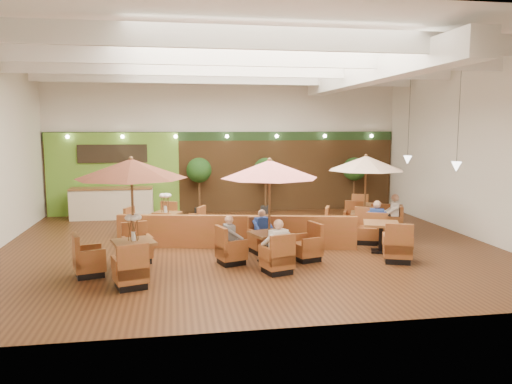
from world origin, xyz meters
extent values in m
plane|color=#381E0F|center=(0.00, 0.00, 0.00)|extent=(14.00, 14.00, 0.00)
cube|color=silver|center=(0.00, 6.00, 2.75)|extent=(14.00, 0.04, 5.50)
cube|color=silver|center=(0.00, -6.00, 2.75)|extent=(14.00, 0.04, 5.50)
cube|color=silver|center=(7.00, 0.00, 2.75)|extent=(0.04, 12.00, 5.50)
cube|color=white|center=(0.00, 0.00, 5.50)|extent=(14.00, 12.00, 0.04)
cube|color=brown|center=(0.00, 5.94, 1.60)|extent=(13.90, 0.10, 3.20)
cube|color=#1E3819|center=(0.00, 5.93, 3.05)|extent=(13.90, 0.12, 0.35)
cube|color=#649D2D|center=(-4.40, 5.88, 1.60)|extent=(5.00, 0.08, 3.20)
cube|color=black|center=(-4.40, 5.80, 2.40)|extent=(2.60, 0.08, 0.70)
cube|color=white|center=(3.50, 0.00, 4.95)|extent=(0.60, 11.00, 0.60)
cube|color=white|center=(0.00, -4.00, 5.15)|extent=(13.60, 0.12, 0.45)
cube|color=white|center=(0.00, -1.30, 5.15)|extent=(13.60, 0.12, 0.45)
cube|color=white|center=(0.00, 1.30, 5.15)|extent=(13.60, 0.12, 0.45)
cube|color=white|center=(0.00, 4.00, 5.15)|extent=(13.60, 0.12, 0.45)
cylinder|color=black|center=(5.80, -1.00, 3.90)|extent=(0.01, 0.01, 3.20)
cone|color=white|center=(5.80, -1.00, 2.30)|extent=(0.28, 0.28, 0.28)
cylinder|color=black|center=(5.80, 2.00, 3.90)|extent=(0.01, 0.01, 3.20)
cone|color=white|center=(5.80, 2.00, 2.30)|extent=(0.28, 0.28, 0.28)
sphere|color=#FFEAC6|center=(-6.00, 5.70, 3.05)|extent=(0.14, 0.14, 0.14)
sphere|color=#FFEAC6|center=(-4.00, 5.70, 3.05)|extent=(0.14, 0.14, 0.14)
sphere|color=#FFEAC6|center=(-2.00, 5.70, 3.05)|extent=(0.14, 0.14, 0.14)
sphere|color=#FFEAC6|center=(0.00, 5.70, 3.05)|extent=(0.14, 0.14, 0.14)
sphere|color=#FFEAC6|center=(2.00, 5.70, 3.05)|extent=(0.14, 0.14, 0.14)
sphere|color=#FFEAC6|center=(4.00, 5.70, 3.05)|extent=(0.14, 0.14, 0.14)
sphere|color=#FFEAC6|center=(6.00, 5.70, 3.05)|extent=(0.14, 0.14, 0.14)
cube|color=beige|center=(-4.40, 5.10, 0.55)|extent=(3.00, 0.70, 1.10)
cube|color=brown|center=(-4.40, 5.10, 1.15)|extent=(3.00, 0.75, 0.06)
cube|color=brown|center=(-0.39, -0.22, 0.47)|extent=(6.68, 1.57, 0.94)
cube|color=brown|center=(-3.05, -2.34, 0.76)|extent=(1.13, 1.13, 0.06)
cylinder|color=black|center=(-3.05, -2.34, 0.39)|extent=(0.11, 0.11, 0.70)
cube|color=black|center=(-3.05, -2.34, 0.02)|extent=(0.60, 0.60, 0.04)
cube|color=brown|center=(-3.05, -3.35, 0.32)|extent=(0.82, 0.82, 0.34)
cube|color=brown|center=(-3.13, -3.61, 0.64)|extent=(0.66, 0.29, 0.74)
cube|color=brown|center=(-3.34, -3.44, 0.53)|extent=(0.25, 0.58, 0.30)
cube|color=brown|center=(-2.75, -3.26, 0.53)|extent=(0.25, 0.58, 0.30)
cube|color=black|center=(-3.05, -3.35, 0.07)|extent=(0.73, 0.73, 0.15)
cube|color=brown|center=(-3.05, -1.33, 0.32)|extent=(0.82, 0.82, 0.34)
cube|color=brown|center=(-2.97, -1.07, 0.64)|extent=(0.66, 0.29, 0.74)
cube|color=brown|center=(-2.75, -1.24, 0.53)|extent=(0.25, 0.58, 0.30)
cube|color=brown|center=(-3.34, -1.42, 0.53)|extent=(0.25, 0.58, 0.30)
cube|color=black|center=(-3.05, -1.33, 0.07)|extent=(0.73, 0.73, 0.15)
cube|color=brown|center=(-4.05, -2.34, 0.32)|extent=(0.82, 0.82, 0.34)
cube|color=brown|center=(-3.79, -2.42, 0.64)|extent=(0.29, 0.66, 0.74)
cube|color=brown|center=(-4.14, -2.05, 0.53)|extent=(0.58, 0.25, 0.30)
cube|color=brown|center=(-3.97, -2.63, 0.53)|extent=(0.58, 0.25, 0.30)
cube|color=black|center=(-4.05, -2.34, 0.07)|extent=(0.73, 0.73, 0.15)
cylinder|color=brown|center=(-3.05, -2.34, 1.33)|extent=(0.06, 0.06, 2.65)
cone|color=#542718|center=(-3.05, -2.34, 2.47)|extent=(2.55, 2.55, 0.45)
sphere|color=brown|center=(-3.05, -2.34, 2.70)|extent=(0.10, 0.10, 0.10)
cylinder|color=silver|center=(-3.05, -2.34, 0.91)|extent=(0.10, 0.10, 0.22)
cube|color=brown|center=(0.25, -1.83, 0.74)|extent=(1.09, 1.09, 0.06)
cylinder|color=black|center=(0.25, -1.83, 0.38)|extent=(0.10, 0.10, 0.67)
cube|color=black|center=(0.25, -1.83, 0.02)|extent=(0.58, 0.58, 0.04)
cube|color=brown|center=(0.25, -2.80, 0.31)|extent=(0.79, 0.79, 0.33)
cube|color=brown|center=(0.18, -3.06, 0.61)|extent=(0.64, 0.29, 0.72)
cube|color=brown|center=(-0.03, -2.89, 0.51)|extent=(0.25, 0.56, 0.29)
cube|color=brown|center=(0.54, -2.72, 0.51)|extent=(0.25, 0.56, 0.29)
cube|color=black|center=(0.25, -2.80, 0.07)|extent=(0.70, 0.70, 0.14)
cube|color=brown|center=(0.25, -0.86, 0.31)|extent=(0.79, 0.79, 0.33)
cube|color=brown|center=(0.33, -0.61, 0.61)|extent=(0.64, 0.29, 0.72)
cube|color=brown|center=(0.54, -0.77, 0.51)|extent=(0.25, 0.56, 0.29)
cube|color=brown|center=(-0.03, -0.95, 0.51)|extent=(0.25, 0.56, 0.29)
cube|color=black|center=(0.25, -0.86, 0.07)|extent=(0.70, 0.70, 0.14)
cube|color=brown|center=(-0.72, -1.83, 0.31)|extent=(0.79, 0.79, 0.33)
cube|color=brown|center=(-0.46, -1.91, 0.61)|extent=(0.29, 0.64, 0.72)
cube|color=brown|center=(-0.80, -1.55, 0.51)|extent=(0.56, 0.25, 0.29)
cube|color=brown|center=(-0.63, -2.12, 0.51)|extent=(0.56, 0.25, 0.29)
cube|color=black|center=(-0.72, -1.83, 0.07)|extent=(0.70, 0.70, 0.14)
cube|color=brown|center=(1.23, -1.83, 0.31)|extent=(0.79, 0.79, 0.33)
cube|color=brown|center=(0.97, -1.75, 0.61)|extent=(0.29, 0.64, 0.72)
cube|color=brown|center=(1.31, -2.12, 0.51)|extent=(0.56, 0.25, 0.29)
cube|color=brown|center=(1.14, -1.55, 0.51)|extent=(0.56, 0.25, 0.29)
cube|color=black|center=(1.23, -1.83, 0.07)|extent=(0.70, 0.70, 0.14)
cylinder|color=brown|center=(0.25, -1.83, 1.28)|extent=(0.06, 0.06, 2.56)
cone|color=#CD6563|center=(0.25, -1.83, 2.38)|extent=(2.45, 2.45, 0.45)
sphere|color=brown|center=(0.25, -1.83, 2.61)|extent=(0.10, 0.10, 0.10)
cube|color=brown|center=(3.79, 0.72, 0.72)|extent=(1.10, 1.10, 0.06)
cylinder|color=black|center=(3.79, 0.72, 0.37)|extent=(0.10, 0.10, 0.66)
cube|color=black|center=(3.79, 0.72, 0.02)|extent=(0.58, 0.58, 0.04)
cube|color=brown|center=(3.79, -0.23, 0.30)|extent=(0.80, 0.80, 0.32)
cube|color=brown|center=(3.89, -0.47, 0.60)|extent=(0.61, 0.33, 0.70)
cube|color=brown|center=(3.53, -0.12, 0.50)|extent=(0.28, 0.54, 0.28)
cube|color=brown|center=(4.06, -0.34, 0.50)|extent=(0.28, 0.54, 0.28)
cube|color=black|center=(3.79, -0.23, 0.07)|extent=(0.71, 0.71, 0.14)
cube|color=brown|center=(3.79, 1.66, 0.30)|extent=(0.80, 0.80, 0.32)
cube|color=brown|center=(3.70, 1.90, 0.60)|extent=(0.61, 0.33, 0.70)
cube|color=brown|center=(4.06, 1.55, 0.50)|extent=(0.28, 0.54, 0.28)
cube|color=brown|center=(3.53, 1.77, 0.50)|extent=(0.28, 0.54, 0.28)
cube|color=black|center=(3.79, 1.66, 0.07)|extent=(0.71, 0.71, 0.14)
cube|color=brown|center=(2.85, 0.72, 0.30)|extent=(0.80, 0.80, 0.32)
cube|color=brown|center=(3.09, 0.81, 0.60)|extent=(0.33, 0.61, 0.70)
cube|color=brown|center=(2.96, 0.98, 0.50)|extent=(0.54, 0.28, 0.28)
cube|color=brown|center=(2.74, 0.45, 0.50)|extent=(0.54, 0.28, 0.28)
cube|color=black|center=(2.85, 0.72, 0.07)|extent=(0.71, 0.71, 0.14)
cube|color=brown|center=(4.74, 0.72, 0.30)|extent=(0.80, 0.80, 0.32)
cube|color=brown|center=(4.50, 0.62, 0.60)|extent=(0.33, 0.61, 0.70)
cube|color=brown|center=(4.63, 0.45, 0.50)|extent=(0.54, 0.28, 0.28)
cube|color=brown|center=(4.85, 0.98, 0.50)|extent=(0.54, 0.28, 0.28)
cube|color=black|center=(4.74, 0.72, 0.07)|extent=(0.71, 0.71, 0.14)
cylinder|color=brown|center=(3.79, 0.72, 1.24)|extent=(0.06, 0.06, 2.48)
cone|color=beige|center=(3.79, 0.72, 2.30)|extent=(2.39, 2.39, 0.45)
sphere|color=brown|center=(3.79, 0.72, 2.53)|extent=(0.10, 0.10, 0.10)
cube|color=brown|center=(-2.38, 1.90, 0.69)|extent=(1.07, 1.07, 0.06)
cylinder|color=black|center=(-2.38, 1.90, 0.35)|extent=(0.10, 0.10, 0.63)
cube|color=black|center=(-2.38, 1.90, 0.02)|extent=(0.57, 0.57, 0.04)
cube|color=brown|center=(-2.38, 0.99, 0.29)|extent=(0.78, 0.78, 0.31)
cube|color=brown|center=(-2.28, 0.76, 0.57)|extent=(0.58, 0.33, 0.67)
cube|color=brown|center=(-2.64, 1.10, 0.48)|extent=(0.28, 0.51, 0.27)
cube|color=brown|center=(-2.13, 0.88, 0.48)|extent=(0.28, 0.51, 0.27)
cube|color=black|center=(-2.38, 0.99, 0.07)|extent=(0.69, 0.69, 0.13)
cube|color=brown|center=(-2.38, 2.80, 0.29)|extent=(0.78, 0.78, 0.31)
cube|color=brown|center=(-2.48, 3.03, 0.57)|extent=(0.58, 0.33, 0.67)
cube|color=brown|center=(-2.13, 2.69, 0.48)|extent=(0.28, 0.51, 0.27)
cube|color=brown|center=(-2.64, 2.91, 0.48)|extent=(0.28, 0.51, 0.27)
cube|color=black|center=(-2.38, 2.80, 0.07)|extent=(0.69, 0.69, 0.13)
cube|color=brown|center=(-3.29, 1.90, 0.29)|extent=(0.78, 0.78, 0.31)
cube|color=brown|center=(-3.06, 2.00, 0.57)|extent=(0.33, 0.58, 0.67)
cube|color=brown|center=(-3.18, 2.15, 0.48)|extent=(0.51, 0.28, 0.27)
cube|color=brown|center=(-3.40, 1.64, 0.48)|extent=(0.51, 0.28, 0.27)
cube|color=black|center=(-3.29, 1.90, 0.07)|extent=(0.69, 0.69, 0.13)
cube|color=brown|center=(-1.48, 1.90, 0.29)|extent=(0.78, 0.78, 0.31)
cube|color=brown|center=(-1.70, 1.80, 0.57)|extent=(0.33, 0.58, 0.67)
cube|color=brown|center=(-1.59, 1.64, 0.48)|extent=(0.51, 0.28, 0.27)
cube|color=brown|center=(-1.37, 2.15, 0.48)|extent=(0.51, 0.28, 0.27)
cube|color=black|center=(-1.48, 1.90, 0.07)|extent=(0.69, 0.69, 0.13)
cylinder|color=silver|center=(-2.38, 1.90, 0.83)|extent=(0.10, 0.10, 0.22)
cube|color=brown|center=(3.47, -1.31, 0.79)|extent=(1.20, 1.20, 0.07)
cylinder|color=black|center=(3.47, -1.31, 0.41)|extent=(0.11, 0.11, 0.73)
cube|color=black|center=(3.47, -1.31, 0.02)|extent=(0.63, 0.63, 0.04)
cube|color=brown|center=(3.47, -2.35, 0.33)|extent=(0.87, 0.87, 0.35)
cube|color=brown|center=(3.57, -2.62, 0.66)|extent=(0.68, 0.34, 0.77)
cube|color=brown|center=(3.17, -2.24, 0.55)|extent=(0.29, 0.60, 0.31)
cube|color=brown|center=(3.77, -2.46, 0.55)|extent=(0.29, 0.60, 0.31)
cube|color=black|center=(3.47, -2.35, 0.08)|extent=(0.77, 0.77, 0.15)
cube|color=brown|center=(3.47, -0.26, 0.33)|extent=(0.87, 0.87, 0.35)
cube|color=brown|center=(3.37, 0.01, 0.66)|extent=(0.68, 0.34, 0.77)
cube|color=brown|center=(3.77, -0.37, 0.55)|extent=(0.29, 0.60, 0.31)
cube|color=brown|center=(3.17, -0.15, 0.55)|extent=(0.29, 0.60, 0.31)
cube|color=black|center=(3.47, -0.26, 0.08)|extent=(0.77, 0.77, 0.15)
cube|color=brown|center=(4.63, 2.36, 0.71)|extent=(1.10, 1.10, 0.06)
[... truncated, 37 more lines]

